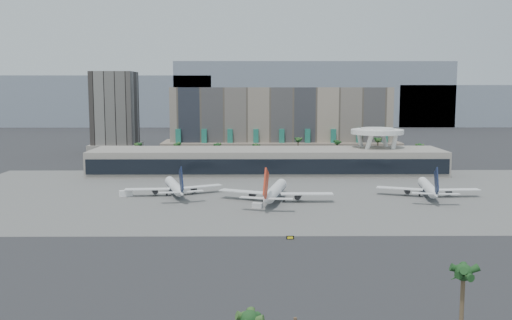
{
  "coord_description": "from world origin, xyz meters",
  "views": [
    {
      "loc": [
        -7.65,
        -166.3,
        41.37
      ],
      "look_at": [
        -5.94,
        40.0,
        15.41
      ],
      "focal_mm": 40.0,
      "sensor_mm": 36.0,
      "label": 1
    }
  ],
  "objects_px": {
    "service_vehicle_b": "(257,205)",
    "taxiway_sign": "(290,238)",
    "airliner_left": "(175,187)",
    "service_vehicle_a": "(126,193)",
    "airliner_centre": "(275,191)",
    "airliner_right": "(428,188)"
  },
  "relations": [
    {
      "from": "service_vehicle_b",
      "to": "taxiway_sign",
      "type": "height_order",
      "value": "service_vehicle_b"
    },
    {
      "from": "airliner_left",
      "to": "service_vehicle_a",
      "type": "distance_m",
      "value": 18.87
    },
    {
      "from": "airliner_centre",
      "to": "taxiway_sign",
      "type": "xyz_separation_m",
      "value": [
        2.13,
        -52.82,
        -3.37
      ]
    },
    {
      "from": "taxiway_sign",
      "to": "service_vehicle_b",
      "type": "bearing_deg",
      "value": 98.04
    },
    {
      "from": "service_vehicle_a",
      "to": "taxiway_sign",
      "type": "bearing_deg",
      "value": -70.21
    },
    {
      "from": "airliner_centre",
      "to": "service_vehicle_a",
      "type": "xyz_separation_m",
      "value": [
        -57.03,
        10.64,
        -2.68
      ]
    },
    {
      "from": "service_vehicle_a",
      "to": "taxiway_sign",
      "type": "distance_m",
      "value": 86.76
    },
    {
      "from": "service_vehicle_a",
      "to": "service_vehicle_b",
      "type": "distance_m",
      "value": 55.03
    },
    {
      "from": "airliner_centre",
      "to": "service_vehicle_b",
      "type": "distance_m",
      "value": 13.32
    },
    {
      "from": "airliner_centre",
      "to": "taxiway_sign",
      "type": "distance_m",
      "value": 52.97
    },
    {
      "from": "airliner_left",
      "to": "taxiway_sign",
      "type": "bearing_deg",
      "value": -74.18
    },
    {
      "from": "airliner_right",
      "to": "service_vehicle_a",
      "type": "distance_m",
      "value": 116.41
    },
    {
      "from": "airliner_right",
      "to": "service_vehicle_b",
      "type": "bearing_deg",
      "value": -154.67
    },
    {
      "from": "service_vehicle_b",
      "to": "taxiway_sign",
      "type": "bearing_deg",
      "value": -61.91
    },
    {
      "from": "service_vehicle_b",
      "to": "taxiway_sign",
      "type": "relative_size",
      "value": 1.62
    },
    {
      "from": "airliner_right",
      "to": "airliner_left",
      "type": "bearing_deg",
      "value": -173.84
    },
    {
      "from": "airliner_left",
      "to": "service_vehicle_b",
      "type": "bearing_deg",
      "value": -52.8
    },
    {
      "from": "airliner_left",
      "to": "service_vehicle_a",
      "type": "bearing_deg",
      "value": 170.29
    },
    {
      "from": "airliner_centre",
      "to": "airliner_right",
      "type": "xyz_separation_m",
      "value": [
        59.35,
        8.76,
        -0.33
      ]
    },
    {
      "from": "service_vehicle_a",
      "to": "service_vehicle_b",
      "type": "xyz_separation_m",
      "value": [
        50.5,
        -21.87,
        -0.27
      ]
    },
    {
      "from": "airliner_centre",
      "to": "service_vehicle_a",
      "type": "relative_size",
      "value": 9.13
    },
    {
      "from": "service_vehicle_a",
      "to": "airliner_centre",
      "type": "bearing_deg",
      "value": -33.77
    }
  ]
}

